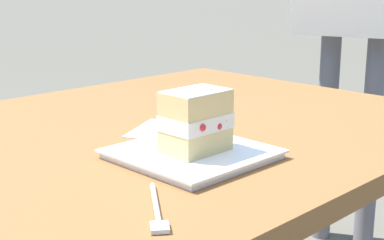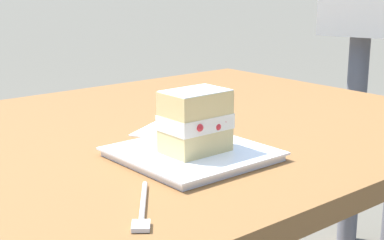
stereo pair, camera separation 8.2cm
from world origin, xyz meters
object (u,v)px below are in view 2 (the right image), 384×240
Objects in this scene: dessert_fork at (143,208)px; paper_napkin at (168,129)px; patio_table at (158,166)px; cake_slice at (195,121)px; dessert_plate at (192,154)px.

paper_napkin is at bearing -132.35° from dessert_fork.
patio_table is at bearing -73.56° from paper_napkin.
dessert_fork reaches higher than patio_table.
paper_napkin is at bearing -114.42° from cake_slice.
dessert_plate is 1.33× the size of paper_napkin.
dessert_plate is 1.71× the size of dessert_fork.
cake_slice is at bearing 83.06° from dessert_plate.
cake_slice is 0.25m from dessert_fork.
cake_slice is (0.00, 0.01, 0.06)m from dessert_plate.
cake_slice is at bearing 65.58° from paper_napkin.
dessert_fork is at bearing 31.94° from cake_slice.
cake_slice is 0.22m from paper_napkin.
paper_napkin is (-0.29, -0.32, -0.00)m from dessert_fork.
cake_slice is 0.79× the size of dessert_fork.
dessert_plate is 2.16× the size of cake_slice.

